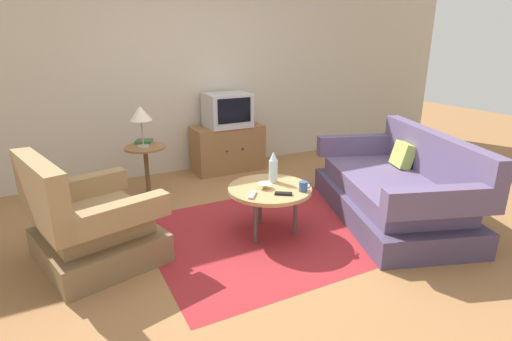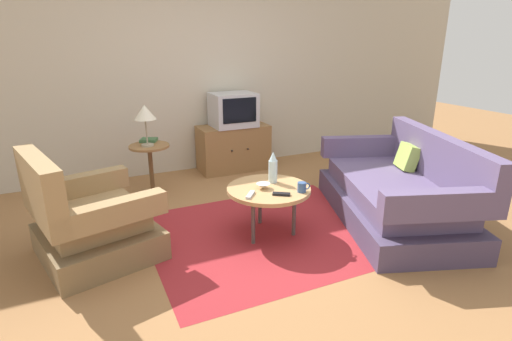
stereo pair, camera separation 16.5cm
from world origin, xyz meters
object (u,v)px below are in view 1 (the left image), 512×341
object	(u,v)px
table_lamp	(141,115)
book	(144,141)
side_table	(146,161)
tv_remote_dark	(283,194)
coffee_table	(270,191)
tv_remote_silver	(253,195)
bowl	(264,186)
armchair	(89,227)
couch	(395,191)
mug	(304,186)
tv_stand	(228,148)
vase	(273,167)
television	(227,110)

from	to	relation	value
table_lamp	book	world-z (taller)	table_lamp
side_table	tv_remote_dark	distance (m)	1.83
coffee_table	tv_remote_silver	size ratio (longest dim) A/B	4.86
bowl	tv_remote_silver	size ratio (longest dim) A/B	0.81
armchair	tv_remote_dark	bearing A→B (deg)	58.87
couch	coffee_table	size ratio (longest dim) A/B	2.76
side_table	mug	bearing A→B (deg)	-58.50
mug	book	distance (m)	2.07
mug	tv_remote_silver	xyz separation A→B (m)	(-0.45, 0.10, -0.03)
mug	bowl	distance (m)	0.35
mug	coffee_table	bearing A→B (deg)	135.23
book	mug	bearing A→B (deg)	-36.04
couch	mug	size ratio (longest dim) A/B	17.15
side_table	bowl	size ratio (longest dim) A/B	4.76
side_table	tv_stand	distance (m)	1.32
coffee_table	tv_stand	bearing A→B (deg)	77.77
vase	bowl	xyz separation A→B (m)	(-0.15, -0.11, -0.12)
side_table	vase	distance (m)	1.61
couch	mug	world-z (taller)	couch
tv_stand	table_lamp	distance (m)	1.49
armchair	book	xyz separation A→B (m)	(0.76, 1.36, 0.31)
book	television	bearing A→B (deg)	40.17
couch	tv_stand	world-z (taller)	couch
couch	vase	world-z (taller)	couch
television	tv_remote_silver	xyz separation A→B (m)	(-0.65, -2.03, -0.37)
tv_stand	vase	distance (m)	1.87
side_table	vase	bearing A→B (deg)	-56.06
table_lamp	mug	xyz separation A→B (m)	(1.03, -1.62, -0.46)
tv_stand	book	size ratio (longest dim) A/B	4.05
book	side_table	bearing A→B (deg)	-73.96
armchair	tv_stand	xyz separation A→B (m)	(1.94, 1.69, 0.00)
couch	tv_remote_silver	distance (m)	1.56
table_lamp	couch	bearing A→B (deg)	-38.12
side_table	tv_remote_dark	world-z (taller)	side_table
couch	side_table	world-z (taller)	couch
tv_remote_dark	coffee_table	bearing A→B (deg)	-51.88
tv_stand	side_table	bearing A→B (deg)	-157.71
television	mug	size ratio (longest dim) A/B	4.66
tv_remote_silver	table_lamp	bearing A→B (deg)	-119.92
television	mug	distance (m)	2.17
vase	tv_remote_silver	bearing A→B (deg)	-145.89
tv_stand	television	size ratio (longest dim) A/B	1.65
couch	side_table	xyz separation A→B (m)	(-2.10, 1.69, 0.15)
tv_remote_silver	book	xyz separation A→B (m)	(-0.53, 1.72, 0.15)
table_lamp	tv_remote_dark	size ratio (longest dim) A/B	2.98
vase	bowl	bearing A→B (deg)	-144.00
book	coffee_table	bearing A→B (deg)	-38.92
couch	television	size ratio (longest dim) A/B	3.68
couch	television	xyz separation A→B (m)	(-0.89, 2.17, 0.56)
vase	tv_remote_dark	distance (m)	0.36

